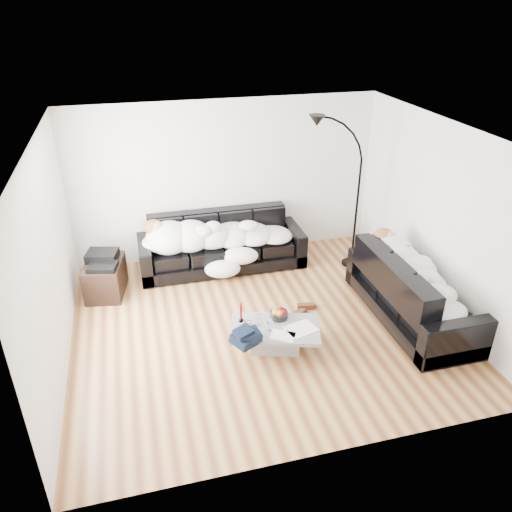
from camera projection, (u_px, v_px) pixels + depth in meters
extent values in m
plane|color=brown|center=(262.00, 324.00, 6.82)|extent=(5.00, 5.00, 0.00)
cube|color=silver|center=(226.00, 180.00, 8.14)|extent=(5.00, 0.02, 2.60)
cube|color=silver|center=(50.00, 263.00, 5.66)|extent=(0.02, 4.50, 2.60)
cube|color=silver|center=(439.00, 218.00, 6.77)|extent=(0.02, 4.50, 2.60)
plane|color=white|center=(263.00, 135.00, 5.61)|extent=(5.00, 5.00, 0.00)
cube|color=black|center=(222.00, 242.00, 8.07)|extent=(2.65, 0.92, 0.87)
cube|color=black|center=(413.00, 289.00, 6.78)|extent=(0.95, 2.23, 0.90)
ellipsoid|color=#0D5E46|center=(388.00, 249.00, 7.23)|extent=(0.42, 0.38, 0.20)
cube|color=#939699|center=(275.00, 338.00, 6.29)|extent=(1.24, 0.93, 0.32)
cylinder|color=white|center=(279.00, 313.00, 6.37)|extent=(0.24, 0.24, 0.14)
cylinder|color=white|center=(258.00, 320.00, 6.21)|extent=(0.09, 0.09, 0.17)
cylinder|color=white|center=(249.00, 325.00, 6.12)|extent=(0.08, 0.08, 0.15)
cylinder|color=white|center=(269.00, 325.00, 6.10)|extent=(0.10, 0.10, 0.19)
cylinder|color=maroon|center=(241.00, 314.00, 6.26)|extent=(0.06, 0.06, 0.25)
cylinder|color=maroon|center=(241.00, 312.00, 6.28)|extent=(0.06, 0.06, 0.27)
cube|color=silver|center=(301.00, 329.00, 6.18)|extent=(0.44, 0.38, 0.01)
cube|color=silver|center=(283.00, 335.00, 6.06)|extent=(0.36, 0.33, 0.01)
cube|color=black|center=(105.00, 278.00, 7.41)|extent=(0.64, 0.83, 0.52)
cube|color=black|center=(102.00, 259.00, 7.26)|extent=(0.51, 0.44, 0.13)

